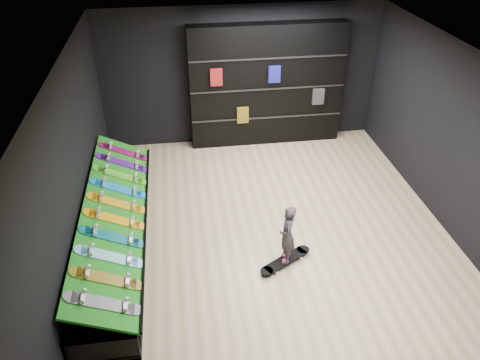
{
  "coord_description": "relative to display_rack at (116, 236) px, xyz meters",
  "views": [
    {
      "loc": [
        -1.41,
        -6.06,
        5.1
      ],
      "look_at": [
        -0.5,
        0.2,
        1.0
      ],
      "focal_mm": 35.0,
      "sensor_mm": 36.0,
      "label": 1
    }
  ],
  "objects": [
    {
      "name": "floor",
      "position": [
        2.55,
        0.0,
        -0.25
      ],
      "size": [
        6.0,
        7.0,
        0.01
      ],
      "primitive_type": "cube",
      "color": "#C7AF86",
      "rests_on": "ground"
    },
    {
      "name": "display_board_2",
      "position": [
        0.06,
        -1.06,
        0.49
      ],
      "size": [
        0.93,
        0.22,
        0.5
      ],
      "primitive_type": null,
      "rotation": [
        0.0,
        0.44,
        0.0
      ],
      "color": "#0CB2E5",
      "rests_on": "turf_ramp"
    },
    {
      "name": "display_board_0",
      "position": [
        0.06,
        -1.9,
        0.49
      ],
      "size": [
        0.93,
        0.22,
        0.5
      ],
      "primitive_type": null,
      "rotation": [
        0.0,
        0.44,
        0.0
      ],
      "color": "black",
      "rests_on": "turf_ramp"
    },
    {
      "name": "display_board_8",
      "position": [
        0.06,
        1.48,
        0.49
      ],
      "size": [
        0.93,
        0.22,
        0.5
      ],
      "primitive_type": null,
      "rotation": [
        0.0,
        0.44,
        0.0
      ],
      "color": "purple",
      "rests_on": "turf_ramp"
    },
    {
      "name": "display_rack",
      "position": [
        0.0,
        0.0,
        0.0
      ],
      "size": [
        0.9,
        4.5,
        0.5
      ],
      "primitive_type": null,
      "color": "black",
      "rests_on": "ground"
    },
    {
      "name": "display_board_5",
      "position": [
        0.06,
        0.21,
        0.49
      ],
      "size": [
        0.93,
        0.22,
        0.5
      ],
      "primitive_type": null,
      "rotation": [
        0.0,
        0.44,
        0.0
      ],
      "color": "orange",
      "rests_on": "turf_ramp"
    },
    {
      "name": "wall_right",
      "position": [
        5.55,
        0.0,
        1.25
      ],
      "size": [
        0.02,
        7.0,
        3.0
      ],
      "primitive_type": "cube",
      "color": "black",
      "rests_on": "ground"
    },
    {
      "name": "display_board_6",
      "position": [
        0.06,
        0.63,
        0.49
      ],
      "size": [
        0.93,
        0.22,
        0.5
      ],
      "primitive_type": null,
      "rotation": [
        0.0,
        0.44,
        0.0
      ],
      "color": "blue",
      "rests_on": "turf_ramp"
    },
    {
      "name": "wall_back",
      "position": [
        2.55,
        3.5,
        1.25
      ],
      "size": [
        6.0,
        0.02,
        3.0
      ],
      "primitive_type": "cube",
      "color": "black",
      "rests_on": "ground"
    },
    {
      "name": "floor_skateboard",
      "position": [
        2.63,
        -0.77,
        -0.21
      ],
      "size": [
        0.96,
        0.68,
        0.09
      ],
      "primitive_type": null,
      "rotation": [
        0.0,
        0.0,
        0.53
      ],
      "color": "black",
      "rests_on": "ground"
    },
    {
      "name": "wall_left",
      "position": [
        -0.45,
        0.0,
        1.25
      ],
      "size": [
        0.02,
        7.0,
        3.0
      ],
      "primitive_type": "cube",
      "color": "black",
      "rests_on": "ground"
    },
    {
      "name": "turf_ramp",
      "position": [
        0.05,
        0.0,
        0.46
      ],
      "size": [
        0.92,
        4.5,
        0.46
      ],
      "primitive_type": "cube",
      "rotation": [
        0.0,
        0.44,
        0.0
      ],
      "color": "#106610",
      "rests_on": "display_rack"
    },
    {
      "name": "display_board_7",
      "position": [
        0.06,
        1.06,
        0.49
      ],
      "size": [
        0.93,
        0.22,
        0.5
      ],
      "primitive_type": null,
      "rotation": [
        0.0,
        0.44,
        0.0
      ],
      "color": "green",
      "rests_on": "turf_ramp"
    },
    {
      "name": "display_board_1",
      "position": [
        0.06,
        -1.48,
        0.49
      ],
      "size": [
        0.93,
        0.22,
        0.5
      ],
      "primitive_type": null,
      "rotation": [
        0.0,
        0.44,
        0.0
      ],
      "color": "yellow",
      "rests_on": "turf_ramp"
    },
    {
      "name": "display_board_4",
      "position": [
        0.06,
        -0.21,
        0.49
      ],
      "size": [
        0.93,
        0.22,
        0.5
      ],
      "primitive_type": null,
      "rotation": [
        0.0,
        0.44,
        0.0
      ],
      "color": "yellow",
      "rests_on": "turf_ramp"
    },
    {
      "name": "back_shelving",
      "position": [
        3.08,
        3.32,
        1.08
      ],
      "size": [
        3.32,
        0.39,
        2.65
      ],
      "primitive_type": "cube",
      "color": "black",
      "rests_on": "ground"
    },
    {
      "name": "wall_front",
      "position": [
        2.55,
        -3.5,
        1.25
      ],
      "size": [
        6.0,
        0.02,
        3.0
      ],
      "primitive_type": "cube",
      "color": "black",
      "rests_on": "ground"
    },
    {
      "name": "display_board_9",
      "position": [
        0.06,
        1.9,
        0.49
      ],
      "size": [
        0.93,
        0.22,
        0.5
      ],
      "primitive_type": null,
      "rotation": [
        0.0,
        0.44,
        0.0
      ],
      "color": "#E5198C",
      "rests_on": "turf_ramp"
    },
    {
      "name": "display_board_3",
      "position": [
        0.06,
        -0.63,
        0.49
      ],
      "size": [
        0.93,
        0.22,
        0.5
      ],
      "primitive_type": null,
      "rotation": [
        0.0,
        0.44,
        0.0
      ],
      "color": "#0C8C99",
      "rests_on": "turf_ramp"
    },
    {
      "name": "child",
      "position": [
        2.63,
        -0.77,
        0.14
      ],
      "size": [
        0.2,
        0.25,
        0.6
      ],
      "primitive_type": "imported",
      "rotation": [
        0.0,
        0.0,
        -1.76
      ],
      "color": "black",
      "rests_on": "floor_skateboard"
    },
    {
      "name": "ceiling",
      "position": [
        2.55,
        0.0,
        2.75
      ],
      "size": [
        6.0,
        7.0,
        0.01
      ],
      "primitive_type": "cube",
      "color": "white",
      "rests_on": "ground"
    }
  ]
}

